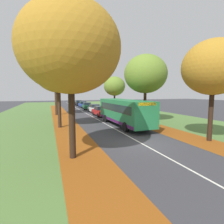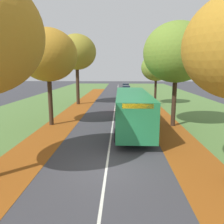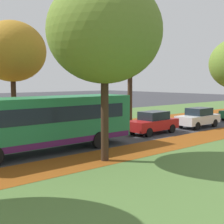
{
  "view_description": "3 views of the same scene",
  "coord_description": "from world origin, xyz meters",
  "px_view_note": "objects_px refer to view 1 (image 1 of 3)",
  "views": [
    {
      "loc": [
        -6.4,
        -11.14,
        3.75
      ],
      "look_at": [
        0.69,
        8.5,
        1.47
      ],
      "focal_mm": 28.0,
      "sensor_mm": 36.0,
      "label": 1
    },
    {
      "loc": [
        0.65,
        -9.96,
        4.81
      ],
      "look_at": [
        -0.02,
        7.68,
        1.34
      ],
      "focal_mm": 35.0,
      "sensor_mm": 36.0,
      "label": 2
    },
    {
      "loc": [
        16.71,
        -0.77,
        3.86
      ],
      "look_at": [
        1.89,
        11.8,
        1.9
      ],
      "focal_mm": 50.0,
      "sensor_mm": 36.0,
      "label": 3
    }
  ],
  "objects_px": {
    "tree_right_near": "(145,74)",
    "bus": "(123,111)",
    "car_green_third_in_line": "(87,106)",
    "car_blue_fourth_in_line": "(83,104)",
    "tree_left_mid": "(55,73)",
    "car_red_lead": "(100,111)",
    "tree_left_near": "(58,72)",
    "tree_right_mid": "(115,86)",
    "car_black_trailing": "(79,103)",
    "car_white_following": "(95,108)",
    "tree_right_nearest": "(214,68)",
    "tree_left_nearest": "(70,48)"
  },
  "relations": [
    {
      "from": "car_white_following",
      "to": "car_black_trailing",
      "type": "relative_size",
      "value": 1.01
    },
    {
      "from": "bus",
      "to": "tree_left_near",
      "type": "bearing_deg",
      "value": 169.42
    },
    {
      "from": "car_blue_fourth_in_line",
      "to": "car_black_trailing",
      "type": "bearing_deg",
      "value": 89.45
    },
    {
      "from": "tree_left_mid",
      "to": "tree_right_nearest",
      "type": "distance_m",
      "value": 23.78
    },
    {
      "from": "tree_right_nearest",
      "to": "car_white_following",
      "type": "distance_m",
      "value": 23.18
    },
    {
      "from": "car_red_lead",
      "to": "tree_right_mid",
      "type": "bearing_deg",
      "value": 46.42
    },
    {
      "from": "tree_right_near",
      "to": "car_green_third_in_line",
      "type": "height_order",
      "value": "tree_right_near"
    },
    {
      "from": "tree_left_mid",
      "to": "tree_right_mid",
      "type": "xyz_separation_m",
      "value": [
        10.77,
        0.34,
        -2.0
      ]
    },
    {
      "from": "tree_right_near",
      "to": "car_black_trailing",
      "type": "relative_size",
      "value": 2.04
    },
    {
      "from": "tree_right_mid",
      "to": "car_red_lead",
      "type": "relative_size",
      "value": 1.62
    },
    {
      "from": "tree_right_nearest",
      "to": "bus",
      "type": "bearing_deg",
      "value": 114.42
    },
    {
      "from": "car_green_third_in_line",
      "to": "car_red_lead",
      "type": "bearing_deg",
      "value": -91.47
    },
    {
      "from": "tree_left_near",
      "to": "tree_right_near",
      "type": "height_order",
      "value": "tree_right_near"
    },
    {
      "from": "tree_left_mid",
      "to": "bus",
      "type": "xyz_separation_m",
      "value": [
        6.87,
        -12.94,
        -5.35
      ]
    },
    {
      "from": "tree_left_near",
      "to": "tree_left_mid",
      "type": "distance_m",
      "value": 11.69
    },
    {
      "from": "bus",
      "to": "car_blue_fourth_in_line",
      "type": "distance_m",
      "value": 26.53
    },
    {
      "from": "car_blue_fourth_in_line",
      "to": "car_black_trailing",
      "type": "distance_m",
      "value": 7.17
    },
    {
      "from": "tree_left_nearest",
      "to": "tree_right_mid",
      "type": "bearing_deg",
      "value": 63.57
    },
    {
      "from": "car_green_third_in_line",
      "to": "car_blue_fourth_in_line",
      "type": "xyz_separation_m",
      "value": [
        0.12,
        5.55,
        0.0
      ]
    },
    {
      "from": "car_red_lead",
      "to": "car_green_third_in_line",
      "type": "distance_m",
      "value": 12.03
    },
    {
      "from": "car_black_trailing",
      "to": "tree_left_near",
      "type": "bearing_deg",
      "value": -102.66
    },
    {
      "from": "tree_left_mid",
      "to": "tree_left_nearest",
      "type": "bearing_deg",
      "value": -89.91
    },
    {
      "from": "tree_left_mid",
      "to": "car_red_lead",
      "type": "xyz_separation_m",
      "value": [
        6.64,
        -4.0,
        -6.24
      ]
    },
    {
      "from": "tree_left_mid",
      "to": "car_green_third_in_line",
      "type": "relative_size",
      "value": 2.22
    },
    {
      "from": "tree_right_nearest",
      "to": "tree_right_near",
      "type": "bearing_deg",
      "value": 91.06
    },
    {
      "from": "tree_right_mid",
      "to": "car_blue_fourth_in_line",
      "type": "xyz_separation_m",
      "value": [
        -3.71,
        13.24,
        -4.23
      ]
    },
    {
      "from": "tree_right_mid",
      "to": "bus",
      "type": "bearing_deg",
      "value": -106.37
    },
    {
      "from": "tree_left_nearest",
      "to": "tree_left_near",
      "type": "height_order",
      "value": "tree_left_nearest"
    },
    {
      "from": "car_blue_fourth_in_line",
      "to": "tree_right_near",
      "type": "bearing_deg",
      "value": -82.33
    },
    {
      "from": "tree_right_nearest",
      "to": "bus",
      "type": "distance_m",
      "value": 9.92
    },
    {
      "from": "tree_left_near",
      "to": "tree_right_mid",
      "type": "distance_m",
      "value": 16.22
    },
    {
      "from": "tree_left_near",
      "to": "car_green_third_in_line",
      "type": "relative_size",
      "value": 1.92
    },
    {
      "from": "car_green_third_in_line",
      "to": "car_black_trailing",
      "type": "xyz_separation_m",
      "value": [
        0.19,
        12.72,
        0.0
      ]
    },
    {
      "from": "tree_left_near",
      "to": "bus",
      "type": "height_order",
      "value": "tree_left_near"
    },
    {
      "from": "tree_left_nearest",
      "to": "tree_left_mid",
      "type": "relative_size",
      "value": 0.92
    },
    {
      "from": "tree_left_nearest",
      "to": "car_red_lead",
      "type": "xyz_separation_m",
      "value": [
        6.61,
        17.26,
        -5.36
      ]
    },
    {
      "from": "tree_right_near",
      "to": "bus",
      "type": "height_order",
      "value": "tree_right_near"
    },
    {
      "from": "car_white_following",
      "to": "car_black_trailing",
      "type": "height_order",
      "value": "same"
    },
    {
      "from": "tree_right_near",
      "to": "tree_left_nearest",
      "type": "bearing_deg",
      "value": -137.17
    },
    {
      "from": "tree_left_mid",
      "to": "car_red_lead",
      "type": "height_order",
      "value": "tree_left_mid"
    },
    {
      "from": "car_green_third_in_line",
      "to": "tree_right_mid",
      "type": "bearing_deg",
      "value": -63.57
    },
    {
      "from": "tree_left_near",
      "to": "car_green_third_in_line",
      "type": "bearing_deg",
      "value": 70.18
    },
    {
      "from": "tree_left_nearest",
      "to": "tree_left_mid",
      "type": "bearing_deg",
      "value": 90.09
    },
    {
      "from": "tree_left_mid",
      "to": "tree_right_mid",
      "type": "relative_size",
      "value": 1.37
    },
    {
      "from": "tree_left_mid",
      "to": "tree_right_mid",
      "type": "height_order",
      "value": "tree_left_mid"
    },
    {
      "from": "tree_right_near",
      "to": "car_green_third_in_line",
      "type": "distance_m",
      "value": 20.64
    },
    {
      "from": "tree_left_nearest",
      "to": "car_red_lead",
      "type": "relative_size",
      "value": 2.04
    },
    {
      "from": "tree_left_nearest",
      "to": "car_white_following",
      "type": "distance_m",
      "value": 24.08
    },
    {
      "from": "car_white_following",
      "to": "car_green_third_in_line",
      "type": "xyz_separation_m",
      "value": [
        -0.06,
        6.88,
        0.0
      ]
    },
    {
      "from": "tree_left_near",
      "to": "car_green_third_in_line",
      "type": "xyz_separation_m",
      "value": [
        7.09,
        19.66,
        -5.14
      ]
    }
  ]
}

